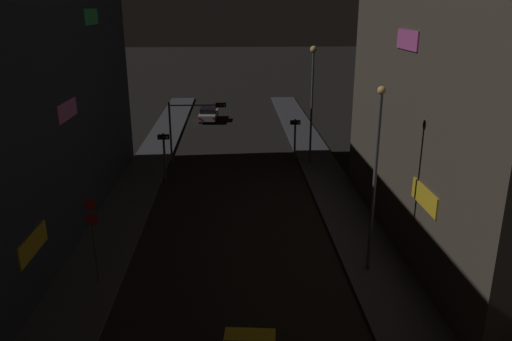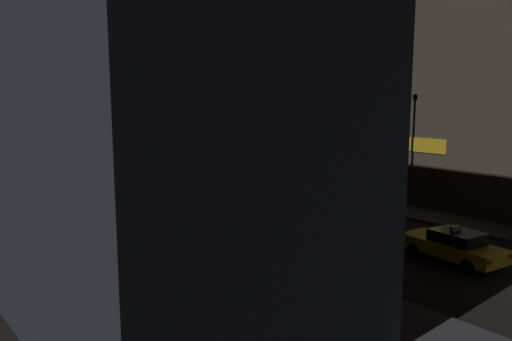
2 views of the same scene
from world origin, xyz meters
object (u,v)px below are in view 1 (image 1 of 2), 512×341
at_px(far_car, 208,114).
at_px(street_lamp_near_block, 376,170).
at_px(traffic_light_right_kerb, 295,131).
at_px(sign_pole_left, 93,234).
at_px(traffic_light_overhead, 193,119).
at_px(street_lamp_far_block, 312,87).
at_px(traffic_light_left_kerb, 164,147).

height_order(far_car, street_lamp_near_block, street_lamp_near_block).
distance_m(traffic_light_right_kerb, street_lamp_near_block, 18.26).
bearing_deg(sign_pole_left, traffic_light_overhead, 80.56).
bearing_deg(street_lamp_far_block, traffic_light_overhead, 176.21).
bearing_deg(traffic_light_left_kerb, traffic_light_right_kerb, 24.75).
bearing_deg(far_car, traffic_light_right_kerb, -63.24).
relative_size(traffic_light_right_kerb, sign_pole_left, 0.85).
bearing_deg(traffic_light_left_kerb, street_lamp_far_block, 17.15).
xyz_separation_m(far_car, traffic_light_right_kerb, (7.63, -15.12, 1.71)).
height_order(traffic_light_overhead, traffic_light_right_kerb, traffic_light_overhead).
distance_m(far_car, traffic_light_right_kerb, 17.02).
bearing_deg(street_lamp_far_block, street_lamp_near_block, -89.25).
xyz_separation_m(traffic_light_overhead, traffic_light_left_kerb, (-1.75, -3.96, -1.11)).
bearing_deg(traffic_light_right_kerb, street_lamp_far_block, -47.60).
relative_size(far_car, traffic_light_left_kerb, 1.31).
height_order(far_car, sign_pole_left, sign_pole_left).
xyz_separation_m(traffic_light_right_kerb, street_lamp_near_block, (1.29, -18.02, 2.63)).
bearing_deg(sign_pole_left, traffic_light_right_kerb, 59.20).
xyz_separation_m(traffic_light_left_kerb, sign_pole_left, (-1.24, -14.03, 0.01)).
xyz_separation_m(street_lamp_near_block, street_lamp_far_block, (-0.22, 16.85, 1.07)).
bearing_deg(far_car, street_lamp_far_block, -61.92).
height_order(street_lamp_near_block, street_lamp_far_block, street_lamp_far_block).
distance_m(far_car, traffic_light_left_kerb, 19.85).
bearing_deg(street_lamp_far_block, traffic_light_right_kerb, 132.40).
relative_size(traffic_light_overhead, street_lamp_far_block, 0.55).
xyz_separation_m(far_car, street_lamp_far_block, (8.69, -16.29, 5.41)).
xyz_separation_m(traffic_light_overhead, traffic_light_right_kerb, (8.07, 0.56, -1.17)).
bearing_deg(traffic_light_overhead, traffic_light_right_kerb, 3.99).
bearing_deg(street_lamp_near_block, far_car, 105.05).
relative_size(traffic_light_right_kerb, street_lamp_near_block, 0.39).
xyz_separation_m(sign_pole_left, street_lamp_far_block, (12.13, 17.38, 3.63)).
xyz_separation_m(traffic_light_left_kerb, street_lamp_near_block, (11.11, -13.49, 2.58)).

